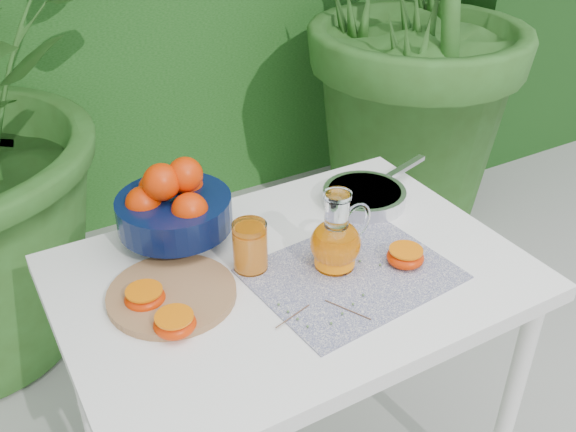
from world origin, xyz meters
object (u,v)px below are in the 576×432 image
white_table (292,299)px  juice_pitcher (336,241)px  cutting_board (172,294)px  saute_pan (365,195)px  fruit_bowl (173,205)px

white_table → juice_pitcher: size_ratio=5.43×
cutting_board → juice_pitcher: 0.37m
saute_pan → fruit_bowl: bearing=170.6°
juice_pitcher → saute_pan: size_ratio=0.47×
cutting_board → fruit_bowl: 0.23m
cutting_board → juice_pitcher: (0.35, -0.08, 0.06)m
cutting_board → saute_pan: bearing=11.4°
white_table → saute_pan: bearing=27.3°
white_table → saute_pan: (0.31, 0.16, 0.10)m
cutting_board → juice_pitcher: juice_pitcher is taller
fruit_bowl → juice_pitcher: bearing=-45.5°
white_table → juice_pitcher: (0.09, -0.03, 0.15)m
cutting_board → fruit_bowl: (0.09, 0.20, 0.09)m
juice_pitcher → saute_pan: juice_pitcher is taller
white_table → fruit_bowl: size_ratio=3.13×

